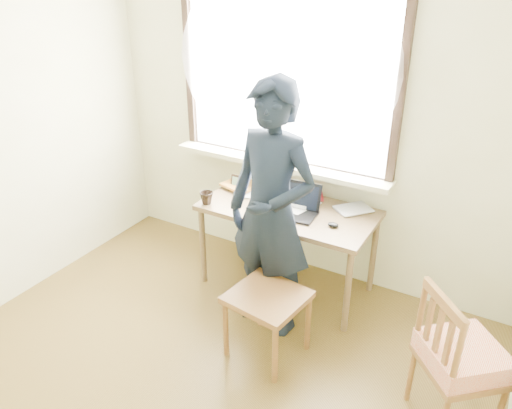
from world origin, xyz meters
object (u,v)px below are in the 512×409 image
Objects in this scene: laptop at (297,206)px; mug_white at (295,190)px; mug_dark at (207,198)px; desk at (288,217)px; work_chair at (267,304)px; side_chair at (460,357)px; person at (271,212)px.

laptop is 2.45× the size of mug_white.
laptop is 0.70m from mug_dark.
laptop is (0.08, -0.03, 0.13)m from desk.
laptop is at bearing 101.86° from work_chair.
side_chair is (1.41, -0.71, -0.17)m from desk.
laptop is at bearing -62.02° from mug_white.
mug_white is at bearing 102.95° from desk.
mug_white reaches higher than desk.
side_chair is at bearing -13.18° from mug_dark.
mug_dark is at bearing -156.96° from desk.
work_chair is at bearing -57.25° from person.
mug_dark reaches higher than desk.
laptop reaches higher than side_chair.
mug_white is (-0.05, 0.22, 0.13)m from desk.
mug_dark is at bearing 171.10° from person.
laptop is 0.19× the size of person.
side_chair reaches higher than mug_dark.
laptop is at bearing 98.70° from person.
desk is 0.64m from mug_dark.
desk is 0.15m from laptop.
side_chair is (1.98, -0.46, -0.29)m from mug_dark.
person is (0.09, -0.44, 0.26)m from desk.
mug_dark is 1.02m from work_chair.
desk is 1.48× the size of side_chair.
work_chair is (0.81, -0.50, -0.36)m from mug_dark.
person reaches higher than laptop.
desk is 0.52m from person.
side_chair is 1.41m from person.
laptop is at bearing -21.64° from desk.
mug_white reaches higher than work_chair.
mug_white reaches higher than mug_dark.
side_chair reaches higher than desk.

